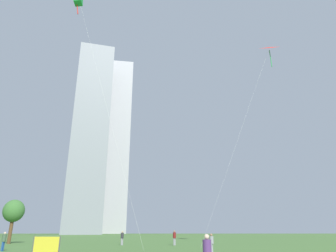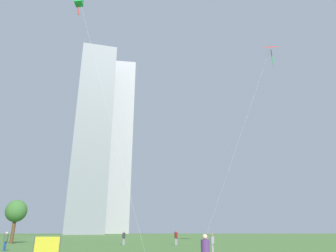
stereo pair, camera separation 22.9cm
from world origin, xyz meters
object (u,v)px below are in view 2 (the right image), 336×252
person_standing_3 (5,240)px  distant_highrise_0 (111,144)px  kite_flying_0 (270,48)px  person_standing_2 (205,252)px  park_tree_0 (15,211)px  person_standing_0 (175,237)px  person_standing_4 (211,242)px  person_standing_1 (123,237)px  event_banner (46,246)px  distant_highrise_1 (92,137)px

person_standing_3 → distant_highrise_0: (-15.13, 124.91, 44.89)m
kite_flying_0 → person_standing_2: bearing=-120.2°
kite_flying_0 → park_tree_0: size_ratio=4.54×
kite_flying_0 → park_tree_0: bearing=166.8°
person_standing_0 → person_standing_3: 19.61m
park_tree_0 → person_standing_2: bearing=-52.5°
person_standing_3 → person_standing_4: size_ratio=1.07×
person_standing_4 → distant_highrise_0: bearing=-132.4°
person_standing_1 → kite_flying_0: (20.54, -4.80, 25.59)m
park_tree_0 → kite_flying_0: bearing=-13.2°
person_standing_3 → kite_flying_0: size_ratio=0.06×
person_standing_0 → person_standing_3: size_ratio=1.06×
person_standing_3 → person_standing_4: person_standing_3 is taller
person_standing_3 → kite_flying_0: bearing=109.9°
person_standing_0 → person_standing_1: person_standing_0 is taller
person_standing_3 → kite_flying_0: kite_flying_0 is taller
person_standing_2 → person_standing_4: bearing=-173.3°
person_standing_3 → event_banner: person_standing_3 is taller
person_standing_0 → person_standing_4: person_standing_0 is taller
person_standing_1 → person_standing_4: person_standing_1 is taller
person_standing_2 → kite_flying_0: kite_flying_0 is taller
person_standing_2 → person_standing_0: bearing=-162.8°
distant_highrise_1 → event_banner: size_ratio=40.78×
person_standing_2 → person_standing_3: 23.58m
kite_flying_0 → person_standing_3: bearing=-168.1°
person_standing_0 → kite_flying_0: bearing=-57.5°
person_standing_3 → event_banner: bearing=50.6°
person_standing_0 → distant_highrise_0: 126.82m
person_standing_0 → kite_flying_0: size_ratio=0.07×
person_standing_0 → person_standing_1: size_ratio=1.04×
kite_flying_0 → person_standing_0: bearing=162.9°
person_standing_1 → person_standing_3: size_ratio=1.02×
park_tree_0 → distant_highrise_0: bearing=94.3°
person_standing_4 → distant_highrise_0: (-34.34, 128.34, 44.96)m
person_standing_0 → person_standing_2: size_ratio=1.04×
distant_highrise_1 → person_standing_0: bearing=-82.9°
distant_highrise_0 → park_tree_0: bearing=-94.2°
person_standing_4 → event_banner: (-12.43, -3.93, -0.14)m
distant_highrise_1 → event_banner: 118.38m
person_standing_4 → park_tree_0: bearing=-92.8°
person_standing_0 → person_standing_4: size_ratio=1.13×
person_standing_0 → distant_highrise_0: size_ratio=0.02×
person_standing_2 → distant_highrise_0: (-32.25, 141.13, 44.88)m
person_standing_2 → person_standing_1: bearing=-148.9°
distant_highrise_0 → person_standing_2: bearing=-85.6°
person_standing_3 → event_banner: size_ratio=0.82×
person_standing_1 → event_banner: person_standing_1 is taller
distant_highrise_1 → person_standing_1: bearing=-86.7°
person_standing_4 → park_tree_0: 32.16m
person_standing_0 → person_standing_3: (-16.52, -10.58, -0.06)m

